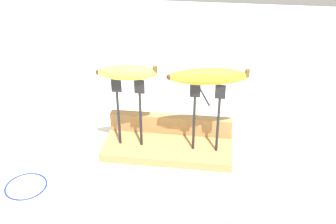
% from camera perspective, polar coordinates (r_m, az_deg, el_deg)
% --- Properties ---
extents(ground_plane, '(3.00, 3.00, 0.00)m').
position_cam_1_polar(ground_plane, '(1.13, 0.00, -5.45)').
color(ground_plane, white).
extents(wooden_board, '(0.35, 0.15, 0.02)m').
position_cam_1_polar(wooden_board, '(1.12, 0.00, -4.94)').
color(wooden_board, '#A87F4C').
rests_on(wooden_board, ground).
extents(board_backstop, '(0.34, 0.03, 0.05)m').
position_cam_1_polar(board_backstop, '(1.15, 0.39, -1.65)').
color(board_backstop, '#A87F4C').
rests_on(board_backstop, wooden_board).
extents(fork_stand_left, '(0.08, 0.01, 0.19)m').
position_cam_1_polar(fork_stand_left, '(1.06, -5.44, 0.71)').
color(fork_stand_left, black).
rests_on(fork_stand_left, wooden_board).
extents(fork_stand_right, '(0.09, 0.01, 0.19)m').
position_cam_1_polar(fork_stand_right, '(1.04, 5.37, -0.02)').
color(fork_stand_right, black).
rests_on(fork_stand_right, wooden_board).
extents(banana_raised_left, '(0.15, 0.06, 0.04)m').
position_cam_1_polar(banana_raised_left, '(1.02, -5.71, 5.47)').
color(banana_raised_left, '#DBD147').
rests_on(banana_raised_left, fork_stand_left).
extents(banana_raised_right, '(0.20, 0.07, 0.04)m').
position_cam_1_polar(banana_raised_right, '(0.99, 5.64, 4.94)').
color(banana_raised_right, gold).
rests_on(banana_raised_right, fork_stand_right).
extents(fork_fallen_near, '(0.08, 0.19, 0.01)m').
position_cam_1_polar(fork_fallen_near, '(1.45, 4.49, 3.32)').
color(fork_fallen_near, black).
rests_on(fork_fallen_near, ground).
extents(wire_coil, '(0.10, 0.10, 0.00)m').
position_cam_1_polar(wire_coil, '(1.07, -19.14, -9.64)').
color(wire_coil, '#1E2DA5').
rests_on(wire_coil, ground).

